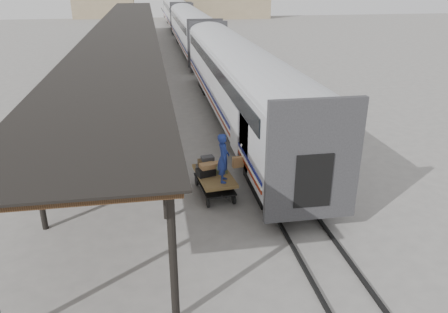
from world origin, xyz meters
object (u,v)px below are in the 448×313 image
porter (223,158)px  baggage_cart (214,179)px  luggage_tug (141,74)px  pedestrian (123,97)px

porter → baggage_cart: bearing=31.6°
baggage_cart → luggage_tug: bearing=91.9°
pedestrian → porter: bearing=111.0°
luggage_tug → baggage_cart: bearing=-76.9°
luggage_tug → pedestrian: (-1.04, -7.90, 0.18)m
baggage_cart → porter: porter is taller
baggage_cart → porter: 1.34m
pedestrian → luggage_tug: bearing=-93.9°
baggage_cart → pedestrian: (-4.01, 12.91, 0.13)m
luggage_tug → porter: 21.73m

